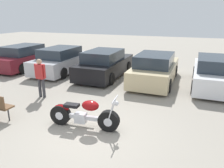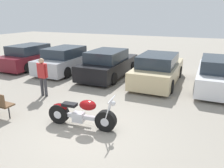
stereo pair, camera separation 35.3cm
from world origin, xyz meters
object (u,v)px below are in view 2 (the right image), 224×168
parked_car_black (109,64)px  person_standing (43,74)px  parked_car_maroon (32,57)px  parked_car_champagne (158,70)px  parked_car_white (219,75)px  parked_car_silver (67,60)px  motorcycle (81,114)px

parked_car_black → person_standing: size_ratio=2.79×
parked_car_maroon → parked_car_champagne: bearing=-1.1°
parked_car_white → person_standing: size_ratio=2.79×
parked_car_white → person_standing: bearing=-149.2°
parked_car_champagne → parked_car_black: bearing=178.0°
parked_car_champagne → parked_car_white: (2.73, 0.18, 0.00)m
parked_car_silver → motorcycle: bearing=-51.8°
person_standing → parked_car_black: bearing=73.2°
parked_car_black → parked_car_champagne: 2.73m
motorcycle → parked_car_black: 5.73m
parked_car_white → parked_car_maroon: bearing=-179.9°
parked_car_silver → parked_car_white: size_ratio=1.00×
motorcycle → parked_car_champagne: bearing=78.4°
parked_car_black → parked_car_white: same height
parked_car_maroon → parked_car_black: (5.47, -0.06, 0.00)m
parked_car_champagne → parked_car_white: size_ratio=1.00×
motorcycle → parked_car_champagne: 5.51m
parked_car_black → parked_car_white: size_ratio=1.00×
parked_car_white → person_standing: (-6.63, -3.95, 0.27)m
motorcycle → parked_car_black: parked_car_black is taller
parked_car_maroon → parked_car_black: same height
parked_car_silver → parked_car_white: bearing=0.2°
motorcycle → parked_car_white: size_ratio=0.49×
motorcycle → parked_car_maroon: size_ratio=0.49×
parked_car_silver → parked_car_champagne: bearing=-1.6°
motorcycle → parked_car_white: parked_car_white is taller
parked_car_silver → person_standing: (1.57, -3.92, 0.27)m
parked_car_black → person_standing: bearing=-106.8°
parked_car_black → person_standing: person_standing is taller
motorcycle → person_standing: 3.27m
parked_car_maroon → parked_car_white: size_ratio=1.00×
motorcycle → parked_car_white: (3.84, 5.57, 0.25)m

